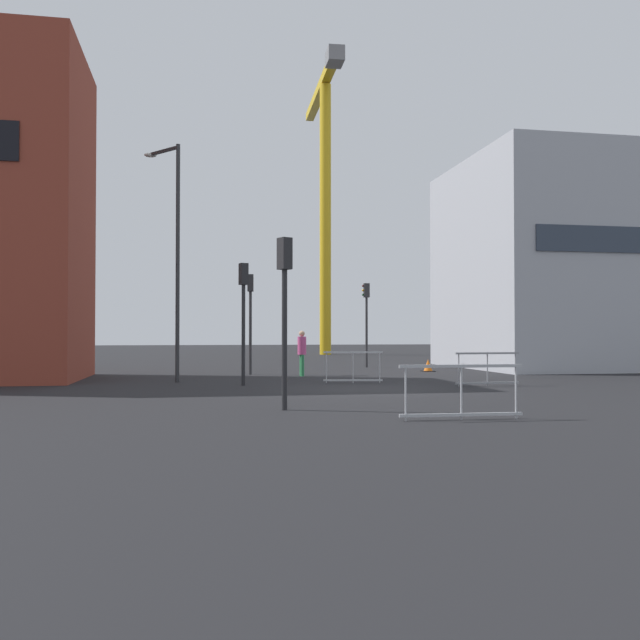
# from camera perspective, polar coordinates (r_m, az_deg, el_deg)

# --- Properties ---
(ground) EXTENTS (160.00, 160.00, 0.00)m
(ground) POSITION_cam_1_polar(r_m,az_deg,el_deg) (20.91, 3.86, -5.75)
(ground) COLOR black
(office_block) EXTENTS (11.88, 10.20, 10.10)m
(office_block) POSITION_cam_1_polar(r_m,az_deg,el_deg) (36.43, 20.77, 4.25)
(office_block) COLOR #A8AAB2
(office_block) RESTS_ON ground
(construction_crane) EXTENTS (1.48, 15.14, 22.54)m
(construction_crane) POSITION_cam_1_polar(r_m,az_deg,el_deg) (55.97, 0.41, 12.32)
(construction_crane) COLOR gold
(construction_crane) RESTS_ON ground
(streetlamp_tall) EXTENTS (1.30, 1.38, 8.27)m
(streetlamp_tall) POSITION_cam_1_polar(r_m,az_deg,el_deg) (24.48, -12.07, 6.22)
(streetlamp_tall) COLOR #2D2D30
(streetlamp_tall) RESTS_ON ground
(traffic_light_island) EXTENTS (0.31, 0.39, 3.97)m
(traffic_light_island) POSITION_cam_1_polar(r_m,az_deg,el_deg) (22.35, -6.41, 1.40)
(traffic_light_island) COLOR #232326
(traffic_light_island) RESTS_ON ground
(traffic_light_corner) EXTENTS (0.27, 0.38, 4.11)m
(traffic_light_corner) POSITION_cam_1_polar(r_m,az_deg,el_deg) (28.15, -5.82, 1.05)
(traffic_light_corner) COLOR #2D2D30
(traffic_light_corner) RESTS_ON ground
(traffic_light_far) EXTENTS (0.34, 0.39, 3.80)m
(traffic_light_far) POSITION_cam_1_polar(r_m,az_deg,el_deg) (15.11, -2.99, 2.20)
(traffic_light_far) COLOR #232326
(traffic_light_far) RESTS_ON ground
(traffic_light_crosswalk) EXTENTS (0.38, 0.25, 4.18)m
(traffic_light_crosswalk) POSITION_cam_1_polar(r_m,az_deg,el_deg) (34.06, 3.89, 0.74)
(traffic_light_crosswalk) COLOR #2D2D30
(traffic_light_crosswalk) RESTS_ON ground
(pedestrian_walking) EXTENTS (0.34, 0.34, 1.79)m
(pedestrian_walking) POSITION_cam_1_polar(r_m,az_deg,el_deg) (26.98, -1.52, -2.48)
(pedestrian_walking) COLOR #2D844C
(pedestrian_walking) RESTS_ON ground
(safety_barrier_rear) EXTENTS (2.00, 0.35, 1.08)m
(safety_barrier_rear) POSITION_cam_1_polar(r_m,az_deg,el_deg) (23.25, 2.77, -3.90)
(safety_barrier_rear) COLOR #9EA0A5
(safety_barrier_rear) RESTS_ON ground
(safety_barrier_front) EXTENTS (2.20, 0.16, 1.08)m
(safety_barrier_front) POSITION_cam_1_polar(r_m,az_deg,el_deg) (22.60, 13.79, -3.95)
(safety_barrier_front) COLOR gray
(safety_barrier_front) RESTS_ON ground
(safety_barrier_right_run) EXTENTS (2.50, 0.14, 1.08)m
(safety_barrier_right_run) POSITION_cam_1_polar(r_m,az_deg,el_deg) (13.69, 11.72, -5.81)
(safety_barrier_right_run) COLOR #B2B5BA
(safety_barrier_right_run) RESTS_ON ground
(traffic_cone_on_verge) EXTENTS (0.53, 0.53, 0.54)m
(traffic_cone_on_verge) POSITION_cam_1_polar(r_m,az_deg,el_deg) (30.71, 9.00, -3.80)
(traffic_cone_on_verge) COLOR black
(traffic_cone_on_verge) RESTS_ON ground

